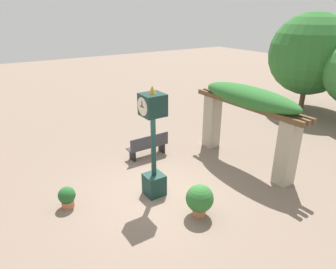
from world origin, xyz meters
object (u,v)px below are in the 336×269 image
at_px(park_bench, 148,146).
at_px(pedestal_clock, 153,143).
at_px(potted_plant_near_left, 200,199).
at_px(potted_plant_near_right, 67,197).

bearing_deg(park_bench, pedestal_clock, 63.87).
distance_m(potted_plant_near_left, potted_plant_near_right, 3.73).
bearing_deg(potted_plant_near_right, park_bench, 113.35).
height_order(pedestal_clock, potted_plant_near_left, pedestal_clock).
height_order(potted_plant_near_left, park_bench, potted_plant_near_left).
bearing_deg(pedestal_clock, park_bench, 153.87).
height_order(pedestal_clock, potted_plant_near_right, pedestal_clock).
relative_size(pedestal_clock, potted_plant_near_right, 5.35).
relative_size(potted_plant_near_left, park_bench, 0.57).
xyz_separation_m(potted_plant_near_left, park_bench, (-3.88, 0.65, -0.07)).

